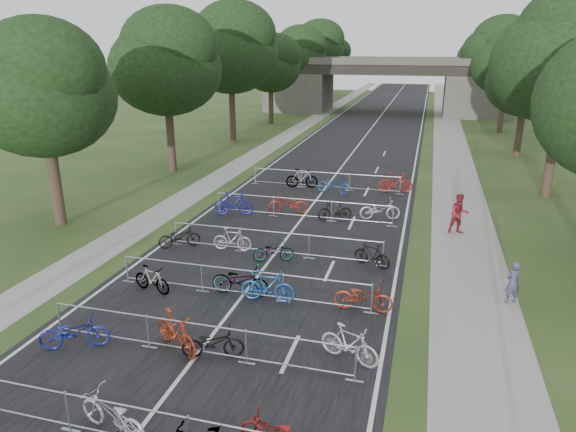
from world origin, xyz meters
name	(u,v)px	position (x,y,z in m)	size (l,w,h in m)	color
road	(370,130)	(0.00, 50.00, 0.01)	(11.00, 140.00, 0.01)	black
sidewalk_right	(449,133)	(8.00, 50.00, 0.01)	(3.00, 140.00, 0.01)	gray
sidewalk_left	(301,127)	(-7.50, 50.00, 0.01)	(2.00, 140.00, 0.01)	gray
lane_markings	(370,130)	(0.00, 50.00, 0.00)	(0.12, 140.00, 0.00)	silver
overpass_bridge	(385,85)	(0.00, 65.00, 3.53)	(31.00, 8.00, 7.05)	#484641
tree_left_0	(43,92)	(-11.39, 15.93, 6.49)	(6.72, 6.72, 10.25)	#33261C
tree_left_1	(166,65)	(-11.39, 27.93, 7.30)	(7.56, 7.56, 11.53)	#33261C
tree_right_1	(570,58)	(13.11, 27.93, 7.90)	(8.18, 8.18, 12.47)	#33261C
tree_left_2	(231,50)	(-11.39, 39.93, 8.12)	(8.40, 8.40, 12.81)	#33261C
tree_right_2	(528,80)	(13.11, 39.93, 5.95)	(6.16, 6.16, 9.39)	#33261C
tree_left_3	(271,64)	(-11.39, 51.93, 6.49)	(6.72, 6.72, 10.25)	#33261C
tree_right_3	(510,62)	(13.11, 51.93, 6.92)	(7.17, 7.17, 10.93)	#33261C
tree_left_4	(298,55)	(-11.39, 63.93, 7.30)	(7.56, 7.56, 11.53)	#33261C
tree_right_4	(497,51)	(13.11, 63.93, 7.90)	(8.18, 8.18, 12.47)	#33261C
tree_left_5	(317,48)	(-11.39, 75.93, 8.12)	(8.40, 8.40, 12.81)	#33261C
tree_right_5	(486,64)	(13.11, 75.93, 5.95)	(6.16, 6.16, 9.39)	#33261C
tree_left_6	(332,57)	(-11.39, 87.93, 6.49)	(6.72, 6.72, 10.25)	#33261C
tree_right_6	(480,55)	(13.11, 87.93, 6.92)	(7.17, 7.17, 10.93)	#33261C
barrier_row_1	(127,424)	(0.00, 3.60, 0.55)	(9.70, 0.08, 1.10)	#A0A3A8
barrier_row_2	(196,339)	(0.00, 7.20, 0.55)	(9.70, 0.08, 1.10)	#A0A3A8
barrier_row_3	(242,283)	(0.00, 11.00, 0.55)	(9.70, 0.08, 1.10)	#A0A3A8
barrier_row_4	(274,243)	(0.00, 15.00, 0.55)	(9.70, 0.08, 1.10)	#A0A3A8
barrier_row_5	(302,209)	(0.00, 20.00, 0.55)	(9.70, 0.08, 1.10)	#A0A3A8
barrier_row_6	(325,180)	(0.00, 26.00, 0.55)	(9.70, 0.08, 1.10)	#A0A3A8
bike_5	(112,415)	(-0.49, 3.78, 0.53)	(0.70, 2.01, 1.06)	#A9A8B0
bike_8	(74,332)	(-3.64, 6.62, 0.53)	(0.70, 2.01, 1.05)	navy
bike_9	(176,332)	(-0.68, 7.31, 0.61)	(0.58, 2.04, 1.22)	maroon
bike_10	(213,343)	(0.50, 7.24, 0.47)	(0.63, 1.80, 0.94)	black
bike_11	(349,344)	(4.30, 8.08, 0.56)	(0.52, 1.86, 1.12)	#B3B4BB
bike_12	(152,280)	(-3.27, 10.49, 0.50)	(0.47, 1.65, 0.99)	#A0A3A8
bike_13	(240,281)	(-0.10, 11.14, 0.56)	(0.74, 2.12, 1.11)	#A0A3A8
bike_14	(268,286)	(1.00, 10.91, 0.58)	(0.54, 1.93, 1.16)	#1B4E97
bike_15	(363,297)	(4.30, 11.13, 0.52)	(0.69, 1.99, 1.04)	maroon
bike_16	(179,237)	(-4.30, 14.72, 0.48)	(0.64, 1.83, 0.96)	black
bike_17	(232,239)	(-1.90, 14.99, 0.52)	(0.49, 1.73, 1.04)	#94959B
bike_18	(273,251)	(0.16, 14.36, 0.44)	(0.58, 1.67, 0.88)	#A0A3A8
bike_19	(372,255)	(4.17, 14.90, 0.49)	(0.46, 1.64, 0.98)	black
bike_20	(234,204)	(-3.61, 19.62, 0.62)	(0.58, 2.06, 1.24)	navy
bike_21	(288,204)	(-0.91, 20.63, 0.54)	(0.72, 2.07, 1.09)	maroon
bike_22	(335,211)	(1.68, 20.13, 0.53)	(0.50, 1.76, 1.06)	black
bike_23	(380,209)	(3.89, 20.93, 0.54)	(0.72, 2.07, 1.09)	#B8B7BF
bike_25	(302,178)	(-1.45, 25.87, 0.60)	(0.57, 2.01, 1.21)	#A0A3A8
bike_26	(334,185)	(0.72, 25.09, 0.55)	(0.73, 2.09, 1.10)	navy
bike_27	(396,183)	(4.30, 26.27, 0.62)	(0.59, 2.07, 1.24)	#A01B17
pedestrian_a	(513,283)	(9.20, 13.03, 0.78)	(0.57, 0.37, 1.56)	#3A3B57
pedestrian_b	(459,214)	(7.69, 19.85, 0.96)	(0.94, 0.73, 1.93)	maroon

